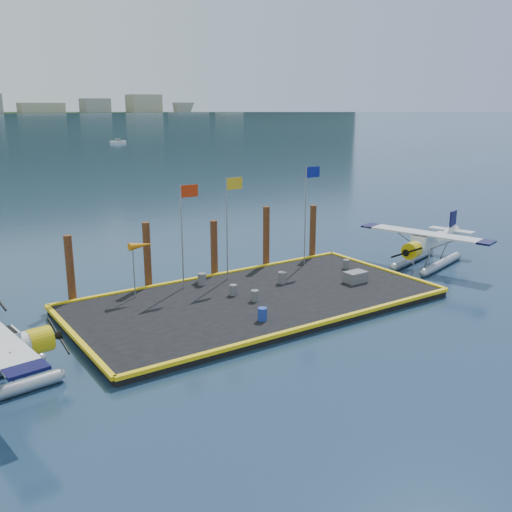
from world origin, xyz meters
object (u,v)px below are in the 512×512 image
(drum_4, at_px, (346,264))
(flagpole_red, at_px, (185,220))
(drum_5, at_px, (202,279))
(piling_2, at_px, (214,250))
(piling_4, at_px, (313,233))
(drum_2, at_px, (282,278))
(flagpole_yellow, at_px, (230,213))
(piling_0, at_px, (70,271))
(piling_3, at_px, (266,238))
(piling_1, at_px, (147,258))
(drum_3, at_px, (262,314))
(crate, at_px, (355,277))
(flagpole_blue, at_px, (308,201))
(drum_1, at_px, (255,296))
(seaplane_d, at_px, (426,246))
(drum_0, at_px, (233,290))
(windsock, at_px, (141,247))

(drum_4, distance_m, flagpole_red, 11.37)
(drum_5, distance_m, piling_2, 2.73)
(piling_4, bearing_deg, flagpole_red, -171.57)
(drum_2, height_order, flagpole_yellow, flagpole_yellow)
(drum_4, relative_size, piling_0, 0.15)
(drum_4, xyz_separation_m, piling_0, (-16.72, 3.83, 1.31))
(piling_3, bearing_deg, piling_1, 180.00)
(drum_3, relative_size, piling_1, 0.15)
(drum_2, relative_size, piling_1, 0.17)
(crate, distance_m, flagpole_blue, 6.21)
(drum_5, bearing_deg, drum_1, -76.56)
(seaplane_d, distance_m, drum_0, 14.89)
(drum_5, bearing_deg, piling_0, 166.90)
(drum_1, bearing_deg, piling_2, 81.97)
(drum_3, xyz_separation_m, flagpole_yellow, (2.35, 6.88, 3.79))
(flagpole_blue, xyz_separation_m, windsock, (-11.72, 0.00, -1.46))
(drum_3, bearing_deg, flagpole_red, 95.39)
(seaplane_d, bearing_deg, drum_4, 58.36)
(drum_4, xyz_separation_m, piling_3, (-3.72, 3.83, 1.46))
(drum_1, bearing_deg, drum_0, 107.23)
(seaplane_d, relative_size, drum_3, 13.90)
(drum_0, height_order, crate, crate)
(flagpole_blue, relative_size, piling_2, 1.71)
(piling_2, distance_m, piling_3, 4.01)
(piling_1, relative_size, piling_2, 1.11)
(drum_1, bearing_deg, flagpole_blue, 31.07)
(seaplane_d, distance_m, drum_4, 6.09)
(drum_2, distance_m, flagpole_red, 6.75)
(piling_0, distance_m, piling_2, 9.00)
(piling_2, relative_size, piling_3, 0.88)
(piling_4, bearing_deg, drum_5, -170.33)
(drum_0, height_order, piling_0, piling_0)
(piling_4, bearing_deg, drum_2, -144.23)
(drum_3, distance_m, flagpole_yellow, 8.19)
(drum_0, height_order, drum_4, drum_0)
(drum_1, height_order, drum_5, drum_5)
(flagpole_blue, xyz_separation_m, piling_4, (1.80, 1.60, -2.69))
(drum_0, relative_size, piling_4, 0.15)
(crate, bearing_deg, piling_3, 108.27)
(flagpole_blue, bearing_deg, drum_5, -179.48)
(drum_1, bearing_deg, piling_0, 144.52)
(drum_2, distance_m, piling_1, 8.06)
(seaplane_d, distance_m, flagpole_red, 17.05)
(flagpole_yellow, height_order, piling_3, flagpole_yellow)
(drum_2, distance_m, piling_0, 12.10)
(piling_4, bearing_deg, drum_4, -94.20)
(drum_4, distance_m, drum_5, 9.78)
(drum_0, relative_size, flagpole_yellow, 0.10)
(flagpole_red, relative_size, piling_3, 1.40)
(crate, xyz_separation_m, flagpole_yellow, (-5.91, 4.79, 3.78))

